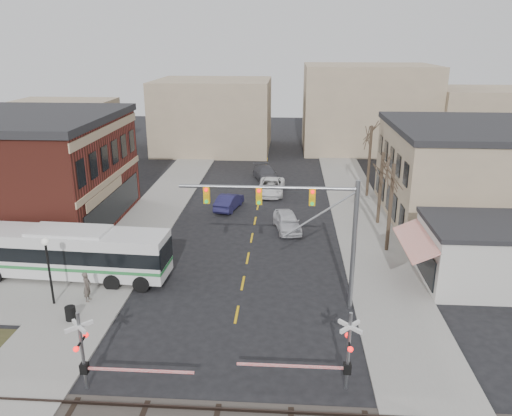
% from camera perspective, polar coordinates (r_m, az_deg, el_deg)
% --- Properties ---
extents(ground, '(160.00, 160.00, 0.00)m').
position_cam_1_polar(ground, '(28.43, -2.65, -14.14)').
color(ground, black).
rests_on(ground, ground).
extents(sidewalk_west, '(5.00, 60.00, 0.12)m').
position_cam_1_polar(sidewalk_west, '(47.95, -11.35, -0.31)').
color(sidewalk_west, gray).
rests_on(sidewalk_west, ground).
extents(sidewalk_east, '(5.00, 60.00, 0.12)m').
position_cam_1_polar(sidewalk_east, '(46.81, 11.74, -0.81)').
color(sidewalk_east, gray).
rests_on(sidewalk_east, ground).
extents(tan_building, '(20.30, 15.30, 8.50)m').
position_cam_1_polar(tan_building, '(49.01, 26.73, 3.57)').
color(tan_building, gray).
rests_on(tan_building, ground).
extents(awning_shop, '(9.74, 6.20, 4.30)m').
position_cam_1_polar(awning_shop, '(35.93, 24.98, -4.77)').
color(awning_shop, beige).
rests_on(awning_shop, ground).
extents(tree_east_a, '(0.28, 0.28, 6.75)m').
position_cam_1_polar(tree_east_a, '(38.42, 15.08, -0.00)').
color(tree_east_a, '#382B21').
rests_on(tree_east_a, sidewalk_east).
extents(tree_east_b, '(0.28, 0.28, 6.30)m').
position_cam_1_polar(tree_east_b, '(44.16, 14.02, 2.22)').
color(tree_east_b, '#382B21').
rests_on(tree_east_b, sidewalk_east).
extents(tree_east_c, '(0.28, 0.28, 7.20)m').
position_cam_1_polar(tree_east_c, '(51.71, 12.81, 5.22)').
color(tree_east_c, '#382B21').
rests_on(tree_east_c, sidewalk_east).
extents(transit_bus, '(13.20, 3.56, 3.36)m').
position_cam_1_polar(transit_bus, '(35.71, -20.32, -4.76)').
color(transit_bus, silver).
rests_on(transit_bus, ground).
extents(traffic_signal_mast, '(10.21, 0.30, 8.00)m').
position_cam_1_polar(traffic_signal_mast, '(28.64, 5.76, -1.09)').
color(traffic_signal_mast, gray).
rests_on(traffic_signal_mast, ground).
extents(rr_crossing_west, '(5.60, 1.36, 4.00)m').
position_cam_1_polar(rr_crossing_west, '(24.68, -18.29, -15.39)').
color(rr_crossing_west, gray).
rests_on(rr_crossing_west, ground).
extents(rr_crossing_east, '(5.60, 1.36, 4.00)m').
position_cam_1_polar(rr_crossing_east, '(23.86, 9.45, -15.90)').
color(rr_crossing_east, gray).
rests_on(rr_crossing_east, ground).
extents(street_lamp, '(0.44, 0.44, 4.29)m').
position_cam_1_polar(street_lamp, '(32.07, -22.74, -5.23)').
color(street_lamp, black).
rests_on(street_lamp, sidewalk_west).
extents(trash_bin, '(0.60, 0.60, 0.82)m').
position_cam_1_polar(trash_bin, '(31.07, -20.44, -11.21)').
color(trash_bin, black).
rests_on(trash_bin, sidewalk_west).
extents(car_a, '(2.78, 4.99, 1.60)m').
position_cam_1_polar(car_a, '(42.27, 3.58, -1.52)').
color(car_a, silver).
rests_on(car_a, ground).
extents(car_b, '(2.55, 4.80, 1.50)m').
position_cam_1_polar(car_b, '(47.52, -3.11, 0.75)').
color(car_b, '#1B1940').
rests_on(car_b, ground).
extents(car_c, '(2.86, 5.77, 1.57)m').
position_cam_1_polar(car_c, '(52.18, 1.74, 2.47)').
color(car_c, white).
rests_on(car_c, ground).
extents(car_d, '(3.62, 5.81, 1.57)m').
position_cam_1_polar(car_d, '(57.22, 1.12, 3.94)').
color(car_d, '#414146').
rests_on(car_d, ground).
extents(pedestrian_near, '(0.48, 0.71, 1.91)m').
position_cam_1_polar(pedestrian_near, '(32.53, -18.75, -8.51)').
color(pedestrian_near, '#564C45').
rests_on(pedestrian_near, sidewalk_west).
extents(pedestrian_far, '(1.06, 0.98, 1.75)m').
position_cam_1_polar(pedestrian_far, '(37.57, -16.11, -4.61)').
color(pedestrian_far, '#373F60').
rests_on(pedestrian_far, sidewalk_west).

